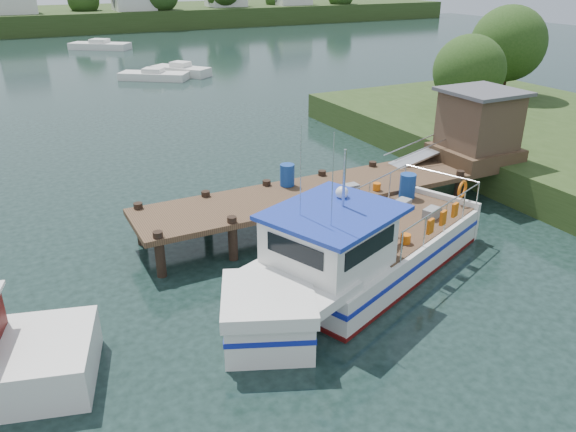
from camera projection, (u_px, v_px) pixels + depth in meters
name	position (u px, v px, depth m)	size (l,w,h in m)	color
ground_plane	(293.00, 228.00, 21.58)	(160.00, 160.00, 0.00)	black
far_shore	(49.00, 16.00, 87.63)	(140.00, 42.55, 9.22)	#2B3F1A
dock	(432.00, 149.00, 23.39)	(16.60, 3.00, 4.78)	#493322
lobster_boat	(355.00, 256.00, 17.36)	(11.07, 6.70, 5.50)	silver
moored_far	(100.00, 45.00, 67.52)	(7.16, 6.20, 1.21)	silver
moored_b	(181.00, 70.00, 51.44)	(4.85, 5.58, 1.23)	silver
moored_c	(419.00, 100.00, 40.18)	(7.27, 3.79, 1.09)	silver
moored_d	(154.00, 75.00, 49.50)	(6.01, 5.13, 1.01)	silver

